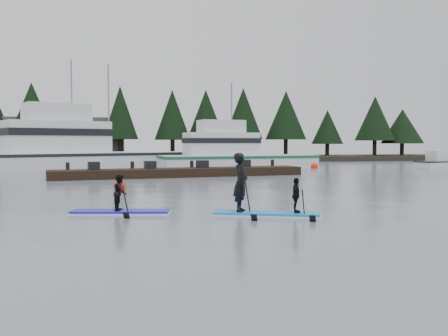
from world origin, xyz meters
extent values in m
plane|color=gray|center=(0.00, 0.00, 0.00)|extent=(160.00, 160.00, 0.00)
cube|color=#2D281E|center=(0.00, 42.00, 0.30)|extent=(70.00, 8.00, 0.60)
cube|color=#4C4C51|center=(-14.00, 44.00, 2.50)|extent=(18.00, 6.00, 5.00)
cube|color=silver|center=(-8.24, 28.81, 0.12)|extent=(18.83, 12.36, 2.45)
cube|color=white|center=(-10.24, 27.88, 2.68)|extent=(9.05, 6.81, 2.66)
cylinder|color=gray|center=(-9.07, 28.42, 5.27)|extent=(0.14, 0.14, 7.84)
cube|color=silver|center=(5.28, 27.38, 0.10)|extent=(14.32, 6.01, 1.98)
cube|color=white|center=(3.63, 27.13, 2.08)|extent=(6.61, 3.76, 1.98)
cylinder|color=gray|center=(4.59, 27.27, 4.27)|extent=(0.14, 0.14, 6.36)
cube|color=silver|center=(22.12, 22.39, 0.32)|extent=(5.77, 3.22, 0.64)
cube|color=black|center=(-0.95, 16.56, 0.28)|extent=(16.69, 4.91, 0.55)
sphere|color=#FF2E0C|center=(11.39, 24.85, 0.00)|extent=(0.64, 0.64, 0.64)
cube|color=#2116D4|center=(-4.42, 0.07, 0.06)|extent=(3.13, 1.25, 0.11)
imported|color=black|center=(-4.42, 0.07, 0.68)|extent=(0.52, 0.61, 1.13)
cube|color=#FF2E15|center=(-4.42, 0.07, 0.82)|extent=(0.33, 0.25, 0.32)
cylinder|color=black|center=(-4.21, -0.19, 0.21)|extent=(0.30, 0.83, 1.45)
cube|color=#1788D8|center=(0.00, -1.17, 0.06)|extent=(3.32, 1.85, 0.11)
imported|color=black|center=(-0.75, -0.89, 1.02)|extent=(0.64, 0.77, 1.82)
cylinder|color=black|center=(-0.59, -1.18, 0.59)|extent=(0.50, 0.89, 1.69)
imported|color=black|center=(0.85, -1.48, 0.65)|extent=(0.46, 0.67, 1.06)
cylinder|color=black|center=(1.00, -1.78, 0.18)|extent=(0.43, 0.76, 1.43)
camera|label=1|loc=(-4.03, -15.89, 2.27)|focal=40.00mm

